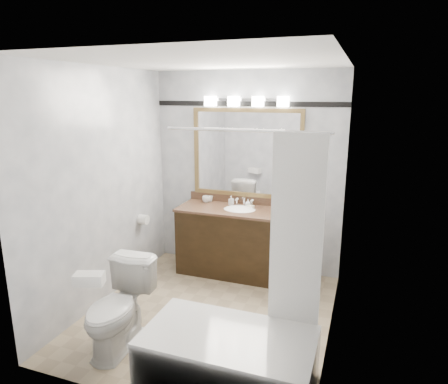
{
  "coord_description": "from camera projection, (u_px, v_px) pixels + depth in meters",
  "views": [
    {
      "loc": [
        1.4,
        -3.44,
        2.22
      ],
      "look_at": [
        0.04,
        0.35,
        1.22
      ],
      "focal_mm": 32.0,
      "sensor_mm": 36.0,
      "label": 1
    }
  ],
  "objects": [
    {
      "name": "room",
      "position": [
        208.0,
        197.0,
        3.84
      ],
      "size": [
        2.42,
        2.62,
        2.52
      ],
      "color": "tan",
      "rests_on": "ground"
    },
    {
      "name": "vanity",
      "position": [
        239.0,
        241.0,
        4.96
      ],
      "size": [
        1.53,
        0.58,
        0.97
      ],
      "color": "black",
      "rests_on": "ground"
    },
    {
      "name": "mirror",
      "position": [
        247.0,
        153.0,
        4.95
      ],
      "size": [
        1.4,
        0.04,
        1.1
      ],
      "color": "olive",
      "rests_on": "room"
    },
    {
      "name": "vanity_light_bar",
      "position": [
        246.0,
        101.0,
        4.75
      ],
      "size": [
        1.02,
        0.14,
        0.12
      ],
      "color": "silver",
      "rests_on": "room"
    },
    {
      "name": "accent_stripe",
      "position": [
        247.0,
        104.0,
        4.82
      ],
      "size": [
        2.4,
        0.01,
        0.06
      ],
      "primitive_type": "cube",
      "color": "black",
      "rests_on": "room"
    },
    {
      "name": "bathtub",
      "position": [
        232.0,
        353.0,
        3.07
      ],
      "size": [
        1.3,
        0.75,
        1.96
      ],
      "color": "white",
      "rests_on": "ground"
    },
    {
      "name": "tp_roll",
      "position": [
        143.0,
        219.0,
        4.95
      ],
      "size": [
        0.11,
        0.12,
        0.12
      ],
      "primitive_type": "cylinder",
      "rotation": [
        0.0,
        1.57,
        0.0
      ],
      "color": "white",
      "rests_on": "room"
    },
    {
      "name": "toilet",
      "position": [
        118.0,
        308.0,
        3.51
      ],
      "size": [
        0.47,
        0.78,
        0.77
      ],
      "primitive_type": "imported",
      "rotation": [
        0.0,
        0.0,
        0.05
      ],
      "color": "white",
      "rests_on": "ground"
    },
    {
      "name": "tissue_box",
      "position": [
        89.0,
        279.0,
        3.1
      ],
      "size": [
        0.25,
        0.19,
        0.09
      ],
      "primitive_type": "cube",
      "rotation": [
        0.0,
        0.0,
        0.35
      ],
      "color": "white",
      "rests_on": "toilet"
    },
    {
      "name": "coffee_maker",
      "position": [
        286.0,
        200.0,
        4.64
      ],
      "size": [
        0.17,
        0.21,
        0.33
      ],
      "rotation": [
        0.0,
        0.0,
        0.26
      ],
      "color": "black",
      "rests_on": "vanity"
    },
    {
      "name": "cup_left",
      "position": [
        206.0,
        199.0,
        5.16
      ],
      "size": [
        0.1,
        0.1,
        0.08
      ],
      "primitive_type": "imported",
      "rotation": [
        0.0,
        0.0,
        0.0
      ],
      "color": "white",
      "rests_on": "vanity"
    },
    {
      "name": "cup_right",
      "position": [
        210.0,
        199.0,
        5.21
      ],
      "size": [
        0.09,
        0.09,
        0.07
      ],
      "primitive_type": "imported",
      "rotation": [
        0.0,
        0.0,
        -0.26
      ],
      "color": "white",
      "rests_on": "vanity"
    },
    {
      "name": "soap_bottle_a",
      "position": [
        231.0,
        200.0,
        5.05
      ],
      "size": [
        0.06,
        0.06,
        0.11
      ],
      "primitive_type": "imported",
      "rotation": [
        0.0,
        0.0,
        -0.24
      ],
      "color": "white",
      "rests_on": "vanity"
    },
    {
      "name": "soap_bottle_b",
      "position": [
        248.0,
        203.0,
        4.98
      ],
      "size": [
        0.08,
        0.08,
        0.09
      ],
      "primitive_type": "imported",
      "rotation": [
        0.0,
        0.0,
        -0.08
      ],
      "color": "white",
      "rests_on": "vanity"
    },
    {
      "name": "soap_bar",
      "position": [
        251.0,
        206.0,
        4.93
      ],
      "size": [
        0.09,
        0.06,
        0.03
      ],
      "primitive_type": "cube",
      "rotation": [
        0.0,
        0.0,
        -0.16
      ],
      "color": "beige",
      "rests_on": "vanity"
    }
  ]
}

